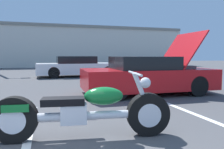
% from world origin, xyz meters
% --- Properties ---
extents(parking_stripe_middle, '(0.12, 4.51, 0.01)m').
position_xyz_m(parking_stripe_middle, '(0.21, 0.96, 0.00)').
color(parking_stripe_middle, white).
rests_on(parking_stripe_middle, ground).
extents(parking_stripe_back, '(0.12, 4.51, 0.01)m').
position_xyz_m(parking_stripe_back, '(3.37, 0.96, 0.00)').
color(parking_stripe_back, white).
rests_on(parking_stripe_back, ground).
extents(far_building, '(32.00, 4.20, 4.40)m').
position_xyz_m(far_building, '(0.00, 22.92, 2.34)').
color(far_building, beige).
rests_on(far_building, ground).
extents(motorcycle, '(2.54, 0.77, 0.95)m').
position_xyz_m(motorcycle, '(0.99, 1.01, 0.39)').
color(motorcycle, black).
rests_on(motorcycle, ground).
extents(show_car_hood_open, '(4.06, 1.90, 1.94)m').
position_xyz_m(show_car_hood_open, '(3.54, 4.12, 0.58)').
color(show_car_hood_open, red).
rests_on(show_car_hood_open, ground).
extents(parked_car_right_row, '(4.76, 1.81, 1.16)m').
position_xyz_m(parked_car_right_row, '(2.31, 10.52, 0.55)').
color(parked_car_right_row, white).
rests_on(parked_car_right_row, ground).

